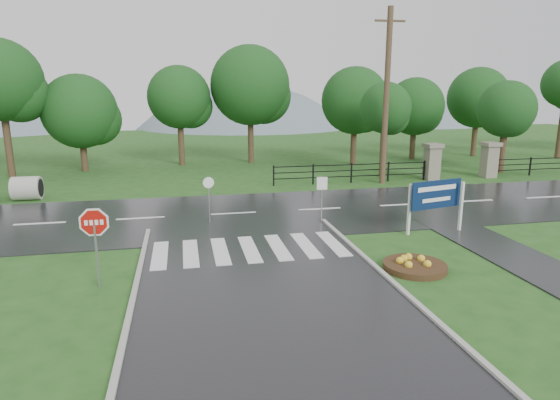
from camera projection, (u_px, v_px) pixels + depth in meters
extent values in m
plane|color=#214E1A|center=(279.00, 317.00, 11.32)|extent=(120.00, 120.00, 0.00)
cube|color=black|center=(234.00, 214.00, 20.85)|extent=(90.00, 8.00, 0.04)
cube|color=#29292C|center=(487.00, 243.00, 16.83)|extent=(2.20, 11.00, 0.04)
cube|color=silver|center=(160.00, 255.00, 15.47)|extent=(0.50, 2.80, 0.02)
cube|color=silver|center=(191.00, 253.00, 15.67)|extent=(0.50, 2.80, 0.02)
cube|color=silver|center=(220.00, 251.00, 15.87)|extent=(0.50, 2.80, 0.02)
cube|color=silver|center=(250.00, 249.00, 16.07)|extent=(0.50, 2.80, 0.02)
cube|color=silver|center=(278.00, 247.00, 16.27)|extent=(0.50, 2.80, 0.02)
cube|color=silver|center=(306.00, 245.00, 16.47)|extent=(0.50, 2.80, 0.02)
cube|color=silver|center=(333.00, 243.00, 16.67)|extent=(0.50, 2.80, 0.02)
cube|color=gray|center=(432.00, 164.00, 28.95)|extent=(0.80, 0.80, 2.00)
cube|color=#6B6659|center=(433.00, 146.00, 28.70)|extent=(1.00, 1.00, 0.24)
cube|color=gray|center=(489.00, 162.00, 29.75)|extent=(0.80, 0.80, 2.00)
cube|color=#6B6659|center=(491.00, 144.00, 29.50)|extent=(1.00, 1.00, 0.24)
cube|color=black|center=(351.00, 176.00, 28.04)|extent=(9.50, 0.05, 0.05)
cube|color=black|center=(351.00, 170.00, 27.96)|extent=(9.50, 0.05, 0.05)
cube|color=black|center=(352.00, 165.00, 27.88)|extent=(9.50, 0.05, 0.05)
cube|color=black|center=(274.00, 176.00, 27.04)|extent=(0.08, 0.08, 1.20)
cube|color=black|center=(424.00, 170.00, 28.94)|extent=(0.08, 0.08, 1.20)
cube|color=black|center=(495.00, 168.00, 29.94)|extent=(0.08, 0.08, 1.20)
sphere|color=slate|center=(12.00, 225.00, 70.94)|extent=(40.00, 40.00, 40.00)
sphere|color=slate|center=(247.00, 230.00, 78.79)|extent=(48.00, 48.00, 48.00)
sphere|color=slate|center=(402.00, 197.00, 83.42)|extent=(36.00, 36.00, 36.00)
cylinder|color=#9E9B93|center=(27.00, 188.00, 23.51)|extent=(1.30, 1.20, 1.20)
cube|color=#939399|center=(97.00, 257.00, 12.86)|extent=(0.05, 0.05, 1.79)
cylinder|color=white|center=(94.00, 222.00, 12.65)|extent=(1.08, 0.04, 1.08)
cylinder|color=#AA100B|center=(94.00, 222.00, 12.64)|extent=(0.94, 0.05, 0.94)
cube|color=silver|center=(409.00, 210.00, 17.66)|extent=(0.12, 0.12, 1.97)
cube|color=silver|center=(461.00, 207.00, 18.09)|extent=(0.12, 0.12, 1.97)
cube|color=#0A1E45|center=(437.00, 194.00, 17.75)|extent=(2.32, 0.62, 1.09)
cube|color=white|center=(437.00, 188.00, 17.66)|extent=(1.82, 0.45, 0.18)
cube|color=white|center=(437.00, 200.00, 17.76)|extent=(1.34, 0.34, 0.15)
cylinder|color=#332111|center=(415.00, 266.00, 14.35)|extent=(1.93, 1.93, 0.19)
cube|color=#939399|center=(322.00, 201.00, 19.30)|extent=(0.04, 0.04, 1.83)
cube|color=white|center=(322.00, 183.00, 19.11)|extent=(0.43, 0.08, 0.53)
cylinder|color=#939399|center=(209.00, 202.00, 19.20)|extent=(0.05, 0.05, 1.82)
cylinder|color=white|center=(208.00, 183.00, 19.00)|extent=(0.45, 0.08, 0.46)
cylinder|color=#473523|center=(386.00, 98.00, 26.89)|extent=(0.33, 0.33, 9.96)
cube|color=brown|center=(390.00, 21.00, 25.94)|extent=(1.77, 0.20, 0.11)
cylinder|color=#3D2B1C|center=(383.00, 149.00, 29.68)|extent=(0.48, 0.48, 3.64)
sphere|color=#133D16|center=(385.00, 108.00, 29.11)|extent=(3.18, 3.18, 3.18)
cylinder|color=#3D2B1C|center=(503.00, 146.00, 31.41)|extent=(0.45, 0.45, 3.53)
sphere|color=#133D16|center=(507.00, 109.00, 30.86)|extent=(3.71, 3.71, 3.71)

